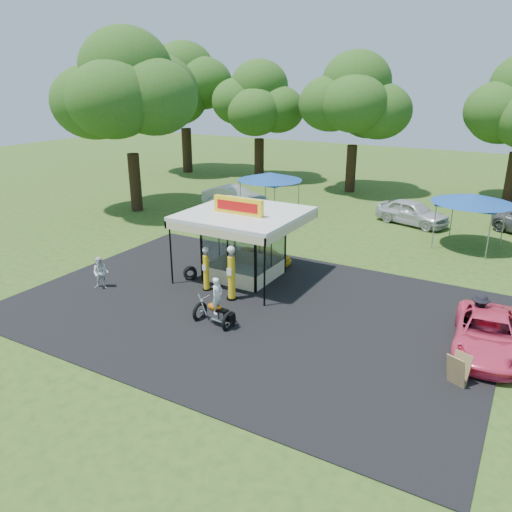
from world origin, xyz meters
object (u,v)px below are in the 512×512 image
Objects in this scene: kiosk_car at (266,255)px; spectator_east_a at (479,316)px; a_frame_sign at (458,370)px; spectator_west at (101,273)px; gas_station_kiosk at (244,243)px; pink_sedan at (488,334)px; gas_pump_right at (231,274)px; gas_pump_left at (206,270)px; bg_car_a at (235,197)px; motorcycle at (216,306)px; tent_east at (473,199)px; tent_west at (270,177)px; bg_car_c at (412,212)px.

spectator_east_a reaches higher than kiosk_car.
spectator_west reaches higher than a_frame_sign.
gas_station_kiosk is 11.61m from pink_sedan.
a_frame_sign is 2.91m from pink_sedan.
gas_pump_left is at bearing 168.92° from gas_pump_right.
bg_car_a reaches higher than kiosk_car.
gas_station_kiosk is at bearing -144.38° from bg_car_a.
gas_station_kiosk reaches higher than pink_sedan.
kiosk_car is at bearing 108.34° from motorcycle.
pink_sedan is 3.15× the size of spectator_west.
gas_pump_left reaches higher than bg_car_a.
tent_east reaches higher than spectator_east_a.
pink_sedan is at bearing -78.88° from tent_east.
gas_pump_right reaches higher than spectator_west.
motorcycle reaches higher than spectator_west.
tent_west is at bearing -102.86° from bg_car_a.
kiosk_car is (0.67, 4.55, -0.56)m from gas_pump_left.
gas_station_kiosk is at bearing -67.77° from tent_west.
tent_west is (0.66, 15.58, 2.12)m from spectator_west.
gas_pump_left reaches higher than motorcycle.
bg_car_c is (4.95, 13.99, -0.94)m from gas_station_kiosk.
tent_west is at bearing 105.99° from gas_pump_left.
tent_west is at bearing 158.14° from a_frame_sign.
gas_pump_left is at bearing -74.01° from tent_west.
tent_east is at bearing -1.62° from tent_west.
motorcycle is at bearing -68.83° from tent_west.
gas_pump_right reaches higher than bg_car_c.
bg_car_a is 13.16m from bg_car_c.
spectator_west reaches higher than kiosk_car.
gas_station_kiosk is at bearing -0.08° from spectator_east_a.
gas_station_kiosk is 3.01× the size of spectator_east_a.
a_frame_sign is at bearing -145.19° from bg_car_c.
spectator_west is at bearing -168.51° from bg_car_a.
spectator_west is 0.31× the size of bg_car_a.
spectator_east_a is (-0.44, 0.91, 0.21)m from pink_sedan.
gas_pump_left is 1.38× the size of spectator_west.
motorcycle is 0.76× the size of kiosk_car.
bg_car_c is 1.07× the size of tent_east.
gas_pump_left is 0.84× the size of gas_pump_right.
motorcycle reaches higher than spectator_east_a.
motorcycle reaches higher than bg_car_c.
bg_car_a is at bearing 117.42° from gas_pump_left.
motorcycle is (0.77, -2.37, -0.40)m from gas_pump_right.
bg_car_c is at bearing 34.43° from spectator_west.
kiosk_car is at bearing -137.05° from tent_east.
kiosk_car is at bearing 81.63° from gas_pump_left.
gas_station_kiosk is 2.10× the size of gas_pump_right.
spectator_east_a is at bearing -122.36° from bg_car_a.
a_frame_sign is at bearing -129.66° from bg_car_a.
spectator_east_a is (10.98, -0.90, -0.88)m from gas_station_kiosk.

